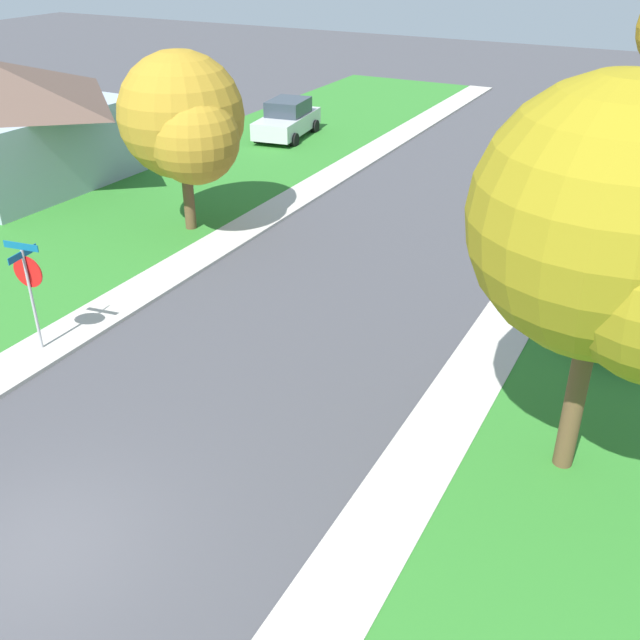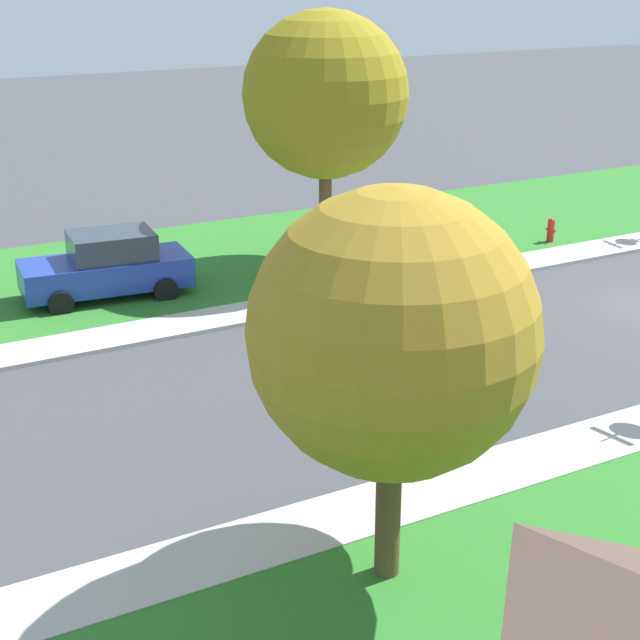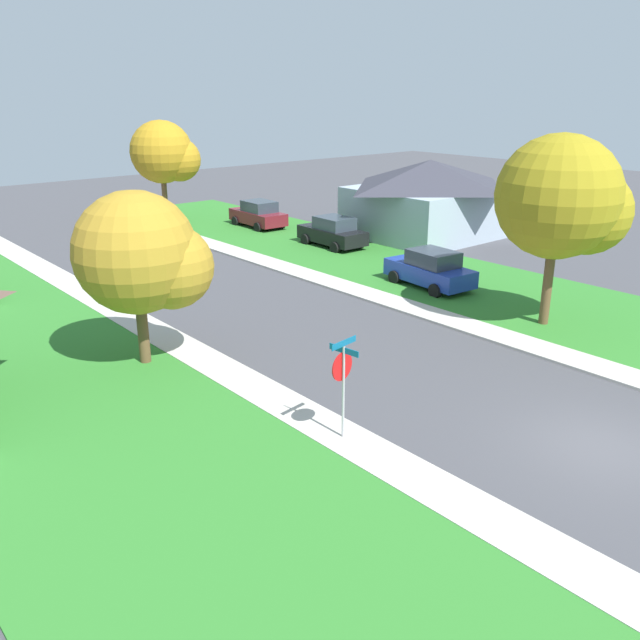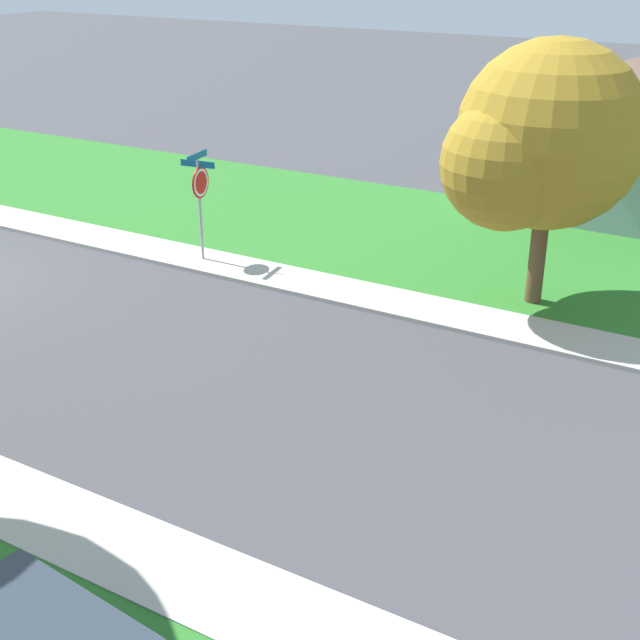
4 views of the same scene
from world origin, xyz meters
TOP-DOWN VIEW (x-y plane):
  - sidewalk_east at (4.70, 12.00)m, footprint 1.40×56.00m
  - sidewalk_west at (-4.70, 12.00)m, footprint 1.40×56.00m
  - lawn_west at (-9.40, 12.00)m, footprint 8.00×56.00m
  - stop_sign_far_corner at (-4.73, 4.59)m, footprint 0.91×0.91m
  - tree_across_right at (-6.05, 12.37)m, footprint 4.18×3.89m

SIDE VIEW (x-z plane):
  - lawn_west at x=-9.40m, z-range 0.00..0.08m
  - sidewalk_east at x=4.70m, z-range 0.00..0.10m
  - sidewalk_west at x=-4.70m, z-range 0.00..0.10m
  - stop_sign_far_corner at x=-4.73m, z-range 0.50..3.27m
  - tree_across_right at x=-6.05m, z-range 0.77..6.48m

